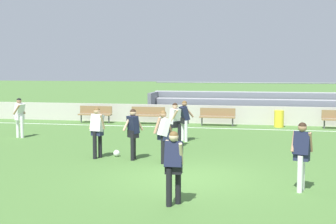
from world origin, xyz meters
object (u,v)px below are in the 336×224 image
object	(u,v)px
player_white_deep_cover	(19,114)
player_white_challenging	(175,121)
bench_near_wall_gap	(217,115)
player_dark_on_ball	(133,130)
bench_far_right	(95,113)
soccer_ball	(117,153)
player_dark_dropping_back	(302,150)
player_dark_pressing_high	(184,117)
player_dark_trailing_run	(174,162)
bleacher_stand	(297,106)
trash_bin	(279,119)
bench_near_bin	(148,114)
player_white_overlapping	(163,132)
player_white_wide_left	(97,128)

from	to	relation	value
player_white_deep_cover	player_white_challenging	distance (m)	6.93
bench_near_wall_gap	player_dark_on_ball	size ratio (longest dim) A/B	1.09
bench_near_wall_gap	player_white_deep_cover	size ratio (longest dim) A/B	1.07
bench_far_right	soccer_ball	xyz separation A→B (m)	(3.97, -8.80, -0.44)
soccer_ball	player_dark_dropping_back	bearing A→B (deg)	-30.15
bench_far_right	player_dark_dropping_back	size ratio (longest dim) A/B	1.07
player_dark_pressing_high	soccer_ball	distance (m)	4.12
player_dark_on_ball	soccer_ball	bearing A→B (deg)	150.01
player_dark_trailing_run	player_dark_pressing_high	bearing A→B (deg)	97.77
soccer_ball	player_white_deep_cover	bearing A→B (deg)	149.06
player_white_challenging	bleacher_stand	bearing A→B (deg)	61.89
player_dark_on_ball	trash_bin	bearing A→B (deg)	61.97
player_white_deep_cover	player_dark_pressing_high	xyz separation A→B (m)	(6.99, 0.48, -0.03)
trash_bin	player_dark_on_ball	world-z (taller)	player_dark_on_ball
player_dark_dropping_back	soccer_ball	xyz separation A→B (m)	(-5.70, 3.31, -0.89)
bench_near_bin	player_white_overlapping	bearing A→B (deg)	-73.44
player_dark_dropping_back	player_white_deep_cover	bearing A→B (deg)	149.47
bench_near_wall_gap	trash_bin	size ratio (longest dim) A/B	2.13
bleacher_stand	player_white_deep_cover	bearing A→B (deg)	-144.40
bench_near_wall_gap	player_white_overlapping	xyz separation A→B (m)	(-0.81, -9.53, 0.44)
player_white_challenging	bench_far_right	bearing A→B (deg)	130.12
player_white_wide_left	player_dark_pressing_high	bearing A→B (deg)	61.08
player_white_overlapping	player_dark_on_ball	bearing A→B (deg)	162.54
player_white_deep_cover	bleacher_stand	bearing A→B (deg)	35.60
bleacher_stand	bench_far_right	xyz separation A→B (m)	(-10.65, -2.92, -0.31)
bench_near_wall_gap	player_dark_trailing_run	xyz separation A→B (m)	(0.33, -13.83, 0.42)
bench_near_bin	soccer_ball	distance (m)	8.87
bench_far_right	player_white_challenging	size ratio (longest dim) A/B	1.08
player_white_deep_cover	player_white_challenging	world-z (taller)	player_white_deep_cover
player_dark_on_ball	player_dark_pressing_high	distance (m)	4.17
bench_far_right	bleacher_stand	bearing A→B (deg)	15.35
player_dark_trailing_run	soccer_ball	xyz separation A→B (m)	(-2.89, 5.03, -0.85)
bench_near_wall_gap	player_dark_on_ball	world-z (taller)	player_dark_on_ball
player_white_deep_cover	player_dark_dropping_back	distance (m)	12.75
player_dark_on_ball	player_white_challenging	distance (m)	2.75
player_white_wide_left	player_white_overlapping	distance (m)	2.30
bleacher_stand	trash_bin	distance (m)	3.08
player_white_deep_cover	player_dark_pressing_high	distance (m)	7.00
player_white_deep_cover	player_white_challenging	size ratio (longest dim) A/B	1.01
bench_far_right	trash_bin	xyz separation A→B (m)	(9.60, 0.06, -0.12)
bench_near_wall_gap	player_dark_pressing_high	xyz separation A→B (m)	(-0.86, -5.15, 0.43)
bench_near_bin	soccer_ball	xyz separation A→B (m)	(1.08, -8.80, -0.44)
bench_near_wall_gap	trash_bin	bearing A→B (deg)	1.19
player_dark_on_ball	player_dark_dropping_back	xyz separation A→B (m)	(5.01, -2.91, 0.02)
player_white_challenging	player_dark_pressing_high	size ratio (longest dim) A/B	1.02
player_dark_on_ball	player_white_challenging	bearing A→B (deg)	70.99
trash_bin	player_dark_pressing_high	size ratio (longest dim) A/B	0.51
soccer_ball	bench_near_bin	bearing A→B (deg)	97.00
player_dark_on_ball	player_white_challenging	world-z (taller)	player_white_challenging
bleacher_stand	soccer_ball	size ratio (longest dim) A/B	74.71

